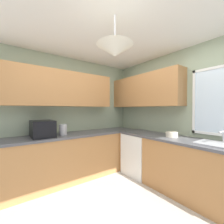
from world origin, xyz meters
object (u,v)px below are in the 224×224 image
sink_assembly (220,144)px  bowl (172,134)px  kettle (63,130)px  microwave (42,129)px  dishwasher (140,154)px

sink_assembly → bowl: (-0.71, -0.01, 0.03)m
kettle → sink_assembly: (2.06, 1.49, -0.09)m
microwave → bowl: size_ratio=2.37×
microwave → bowl: microwave is taller
dishwasher → microwave: (-0.66, -1.81, 0.62)m
microwave → kettle: (0.02, 0.35, -0.04)m
sink_assembly → kettle: bearing=-144.2°
dishwasher → bowl: (0.71, 0.03, 0.52)m
dishwasher → kettle: bearing=-113.8°
sink_assembly → bowl: bearing=-179.4°
dishwasher → kettle: size_ratio=4.16×
dishwasher → sink_assembly: bearing=1.5°
sink_assembly → bowl: 0.71m
microwave → bowl: 2.30m
sink_assembly → microwave: bearing=-138.5°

